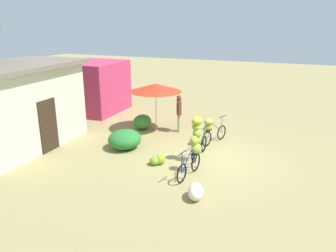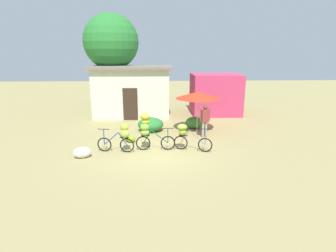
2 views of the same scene
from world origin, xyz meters
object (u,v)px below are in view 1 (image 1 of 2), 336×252
object	(u,v)px
shop_pink	(94,87)
market_umbrella	(156,88)
bicycle_near_pile	(197,134)
banana_pile_on_ground	(158,160)
building_low	(18,106)
bicycle_leftmost	(193,153)
person_vendor	(179,110)
bicycle_center_loaded	(211,128)
produce_sack	(196,192)

from	to	relation	value
shop_pink	market_umbrella	world-z (taller)	shop_pink
bicycle_near_pile	banana_pile_on_ground	bearing A→B (deg)	126.86
building_low	bicycle_leftmost	bearing A→B (deg)	-89.08
banana_pile_on_ground	person_vendor	bearing A→B (deg)	8.45
building_low	market_umbrella	world-z (taller)	building_low
bicycle_leftmost	banana_pile_on_ground	world-z (taller)	bicycle_leftmost
market_umbrella	bicycle_leftmost	distance (m)	4.82
bicycle_center_loaded	produce_sack	size ratio (longest dim) A/B	2.29
shop_pink	market_umbrella	xyz separation A→B (m)	(-1.89, -4.47, 0.63)
market_umbrella	produce_sack	xyz separation A→B (m)	(-5.15, -3.47, -1.75)
market_umbrella	bicycle_near_pile	bearing A→B (deg)	-133.20
bicycle_near_pile	person_vendor	distance (m)	3.24
bicycle_center_loaded	person_vendor	size ratio (longest dim) A/B	0.97
bicycle_leftmost	banana_pile_on_ground	xyz separation A→B (m)	(0.24, 1.35, -0.56)
building_low	bicycle_near_pile	size ratio (longest dim) A/B	3.12
building_low	bicycle_near_pile	distance (m)	6.99
building_low	market_umbrella	size ratio (longest dim) A/B	2.29
building_low	produce_sack	xyz separation A→B (m)	(-1.40, -7.62, -1.42)
bicycle_leftmost	produce_sack	xyz separation A→B (m)	(-1.51, -0.57, -0.50)
building_low	person_vendor	xyz separation A→B (m)	(3.97, -5.16, -0.63)
bicycle_leftmost	person_vendor	xyz separation A→B (m)	(3.86, 1.89, 0.30)
market_umbrella	person_vendor	bearing A→B (deg)	-77.56
bicycle_center_loaded	produce_sack	world-z (taller)	bicycle_center_loaded
bicycle_near_pile	banana_pile_on_ground	size ratio (longest dim) A/B	3.01
building_low	bicycle_leftmost	distance (m)	7.11
building_low	market_umbrella	bearing A→B (deg)	-47.88
shop_pink	bicycle_near_pile	xyz separation A→B (m)	(-4.42, -7.17, -0.37)
bicycle_center_loaded	bicycle_leftmost	bearing A→B (deg)	-177.18
banana_pile_on_ground	market_umbrella	bearing A→B (deg)	24.52
bicycle_center_loaded	banana_pile_on_ground	size ratio (longest dim) A/B	2.85
building_low	produce_sack	bearing A→B (deg)	-100.41
bicycle_leftmost	shop_pink	bearing A→B (deg)	53.13
produce_sack	person_vendor	xyz separation A→B (m)	(5.37, 2.46, 0.79)
shop_pink	person_vendor	world-z (taller)	shop_pink
bicycle_center_loaded	banana_pile_on_ground	bearing A→B (deg)	154.39
building_low	bicycle_center_loaded	world-z (taller)	building_low
produce_sack	market_umbrella	bearing A→B (deg)	33.95
person_vendor	shop_pink	bearing A→B (deg)	73.12
shop_pink	person_vendor	bearing A→B (deg)	-106.88
produce_sack	person_vendor	world-z (taller)	person_vendor
shop_pink	bicycle_center_loaded	world-z (taller)	shop_pink
shop_pink	market_umbrella	distance (m)	4.89
market_umbrella	banana_pile_on_ground	size ratio (longest dim) A/B	4.10
shop_pink	bicycle_near_pile	bearing A→B (deg)	-121.67
shop_pink	produce_sack	world-z (taller)	shop_pink
person_vendor	market_umbrella	bearing A→B (deg)	102.44
bicycle_near_pile	bicycle_leftmost	bearing A→B (deg)	-169.87
shop_pink	bicycle_near_pile	size ratio (longest dim) A/B	1.89
bicycle_near_pile	person_vendor	bearing A→B (deg)	31.47
bicycle_leftmost	person_vendor	size ratio (longest dim) A/B	0.96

